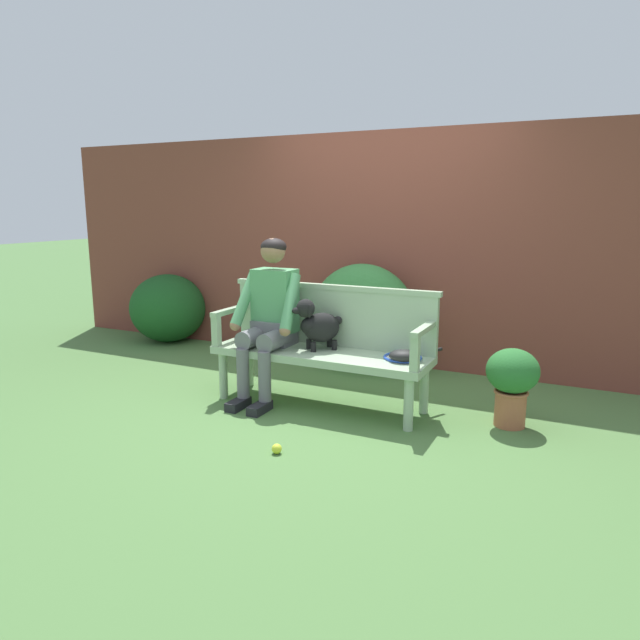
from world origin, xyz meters
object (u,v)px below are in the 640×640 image
at_px(tennis_ball, 277,449).
at_px(potted_plant, 512,379).
at_px(person_seated, 270,313).
at_px(baseball_glove, 404,356).
at_px(dog_on_bench, 317,324).
at_px(garden_bench, 320,358).
at_px(tennis_racket, 405,357).

bearing_deg(tennis_ball, potted_plant, 42.28).
height_order(person_seated, baseball_glove, person_seated).
distance_m(dog_on_bench, tennis_ball, 1.18).
bearing_deg(person_seated, baseball_glove, 0.28).
relative_size(garden_bench, person_seated, 1.33).
distance_m(person_seated, tennis_ball, 1.31).
xyz_separation_m(garden_bench, tennis_ball, (0.15, -0.95, -0.36)).
relative_size(tennis_racket, potted_plant, 0.99).
xyz_separation_m(dog_on_bench, baseball_glove, (0.73, -0.04, -0.16)).
height_order(dog_on_bench, tennis_racket, dog_on_bench).
relative_size(baseball_glove, tennis_ball, 3.33).
bearing_deg(garden_bench, tennis_ball, -80.80).
height_order(person_seated, dog_on_bench, person_seated).
distance_m(dog_on_bench, potted_plant, 1.51).
xyz_separation_m(tennis_racket, tennis_ball, (-0.52, -1.04, -0.42)).
xyz_separation_m(tennis_ball, potted_plant, (1.28, 1.16, 0.32)).
height_order(tennis_ball, potted_plant, potted_plant).
distance_m(garden_bench, dog_on_bench, 0.27).
bearing_deg(baseball_glove, tennis_racket, 77.97).
bearing_deg(garden_bench, dog_on_bench, 140.98).
height_order(person_seated, tennis_racket, person_seated).
xyz_separation_m(garden_bench, person_seated, (-0.45, -0.01, 0.33)).
relative_size(tennis_ball, potted_plant, 0.11).
bearing_deg(dog_on_bench, garden_bench, -39.02).
distance_m(person_seated, potted_plant, 1.93).
bearing_deg(garden_bench, person_seated, -178.20).
xyz_separation_m(person_seated, tennis_ball, (0.60, -0.94, -0.69)).
bearing_deg(garden_bench, baseball_glove, -0.70).
bearing_deg(baseball_glove, garden_bench, 156.01).
bearing_deg(tennis_racket, potted_plant, 8.83).
bearing_deg(person_seated, tennis_ball, -57.36).
bearing_deg(tennis_racket, baseball_glove, -78.75).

